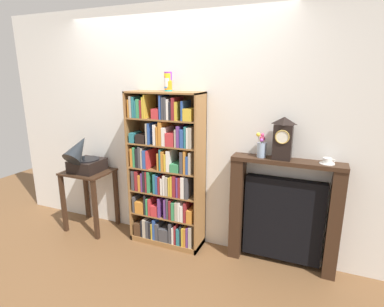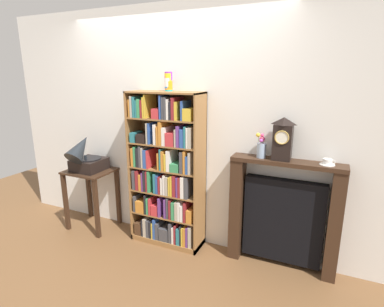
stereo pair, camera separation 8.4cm
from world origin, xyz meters
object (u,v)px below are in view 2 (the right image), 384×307
object	(u,v)px
bookshelf	(166,177)
gramophone	(85,157)
cup_stack	(168,82)
mantel_clock	(283,139)
side_table_left	(91,185)
teacup_with_saucer	(328,162)
flower_vase	(261,148)
fireplace_mantel	(283,215)

from	to	relation	value
bookshelf	gramophone	bearing A→B (deg)	-173.02
cup_stack	mantel_clock	world-z (taller)	cup_stack
cup_stack	mantel_clock	xyz separation A→B (m)	(1.18, 0.01, -0.50)
side_table_left	teacup_with_saucer	bearing A→B (deg)	2.86
mantel_clock	flower_vase	xyz separation A→B (m)	(-0.19, 0.01, -0.10)
side_table_left	cup_stack	bearing A→B (deg)	6.22
bookshelf	side_table_left	xyz separation A→B (m)	(-1.03, -0.07, -0.24)
side_table_left	flower_vase	size ratio (longest dim) A/B	3.14
flower_vase	gramophone	bearing A→B (deg)	-174.64
cup_stack	gramophone	bearing A→B (deg)	-170.74
bookshelf	cup_stack	size ratio (longest dim) A/B	8.74
cup_stack	side_table_left	distance (m)	1.65
bookshelf	mantel_clock	world-z (taller)	bookshelf
mantel_clock	flower_vase	bearing A→B (deg)	178.39
bookshelf	fireplace_mantel	size ratio (longest dim) A/B	1.54
bookshelf	side_table_left	bearing A→B (deg)	-176.18
bookshelf	teacup_with_saucer	xyz separation A→B (m)	(1.60, 0.06, 0.34)
fireplace_mantel	mantel_clock	xyz separation A→B (m)	(-0.06, -0.02, 0.77)
gramophone	mantel_clock	size ratio (longest dim) A/B	1.24
cup_stack	mantel_clock	bearing A→B (deg)	0.68
cup_stack	flower_vase	world-z (taller)	cup_stack
cup_stack	teacup_with_saucer	distance (m)	1.71
mantel_clock	side_table_left	bearing A→B (deg)	-176.69
fireplace_mantel	teacup_with_saucer	bearing A→B (deg)	-2.74
gramophone	fireplace_mantel	distance (m)	2.33
teacup_with_saucer	mantel_clock	bearing A→B (deg)	-179.68
side_table_left	mantel_clock	world-z (taller)	mantel_clock
gramophone	flower_vase	xyz separation A→B (m)	(2.04, 0.19, 0.27)
fireplace_mantel	side_table_left	bearing A→B (deg)	-176.31
side_table_left	gramophone	size ratio (longest dim) A/B	1.51
fireplace_mantel	flower_vase	bearing A→B (deg)	-176.93
cup_stack	fireplace_mantel	xyz separation A→B (m)	(1.23, 0.03, -1.27)
fireplace_mantel	teacup_with_saucer	distance (m)	0.68
flower_vase	cup_stack	bearing A→B (deg)	-178.87
gramophone	mantel_clock	world-z (taller)	mantel_clock
bookshelf	teacup_with_saucer	world-z (taller)	bookshelf
flower_vase	teacup_with_saucer	world-z (taller)	flower_vase
bookshelf	mantel_clock	size ratio (longest dim) A/B	4.28
bookshelf	side_table_left	world-z (taller)	bookshelf
flower_vase	teacup_with_saucer	distance (m)	0.59
fireplace_mantel	cup_stack	bearing A→B (deg)	-178.48
gramophone	teacup_with_saucer	distance (m)	2.64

